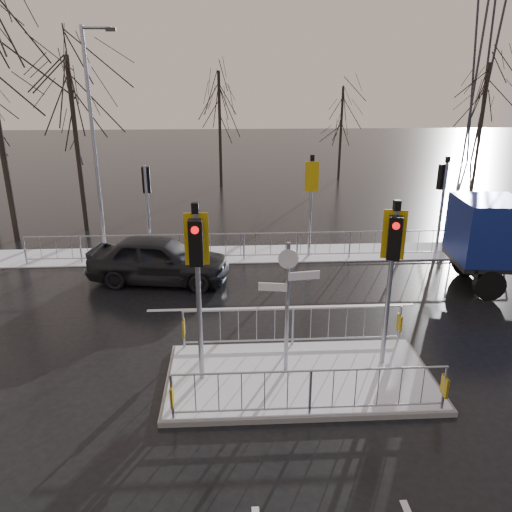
{
  "coord_description": "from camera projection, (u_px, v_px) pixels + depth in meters",
  "views": [
    {
      "loc": [
        -1.53,
        -9.64,
        6.45
      ],
      "look_at": [
        -0.8,
        3.38,
        1.8
      ],
      "focal_mm": 35.0,
      "sensor_mm": 36.0,
      "label": 1
    }
  ],
  "objects": [
    {
      "name": "tree_far_c",
      "position": [
        485.0,
        101.0,
        30.06
      ],
      "size": [
        4.0,
        4.0,
        7.55
      ],
      "color": "black",
      "rests_on": "ground"
    },
    {
      "name": "car_far_lane",
      "position": [
        159.0,
        259.0,
        16.54
      ],
      "size": [
        4.88,
        2.58,
        1.58
      ],
      "primitive_type": "imported",
      "rotation": [
        0.0,
        0.0,
        1.41
      ],
      "color": "black",
      "rests_on": "ground"
    },
    {
      "name": "traffic_island",
      "position": [
        300.0,
        365.0,
        11.19
      ],
      "size": [
        6.0,
        3.04,
        4.15
      ],
      "color": "slate",
      "rests_on": "ground"
    },
    {
      "name": "tree_far_a",
      "position": [
        219.0,
        107.0,
        30.27
      ],
      "size": [
        3.75,
        3.75,
        7.08
      ],
      "color": "black",
      "rests_on": "ground"
    },
    {
      "name": "far_kerb_fixtures",
      "position": [
        278.0,
        233.0,
        18.59
      ],
      "size": [
        18.0,
        0.65,
        3.83
      ],
      "color": "#969BA4",
      "rests_on": "ground"
    },
    {
      "name": "street_lamp_left",
      "position": [
        95.0,
        135.0,
        18.4
      ],
      "size": [
        1.25,
        0.18,
        8.2
      ],
      "color": "#969BA4",
      "rests_on": "ground"
    },
    {
      "name": "pylon_wires",
      "position": [
        475.0,
        13.0,
        36.7
      ],
      "size": [
        70.0,
        2.38,
        19.97
      ],
      "color": "#2D3033",
      "rests_on": "ground"
    },
    {
      "name": "tree_far_b",
      "position": [
        342.0,
        115.0,
        32.79
      ],
      "size": [
        3.25,
        3.25,
        6.14
      ],
      "color": "black",
      "rests_on": "ground"
    },
    {
      "name": "snow_verge",
      "position": [
        269.0,
        254.0,
        19.39
      ],
      "size": [
        30.0,
        2.0,
        0.04
      ],
      "primitive_type": "cube",
      "color": "white",
      "rests_on": "ground"
    },
    {
      "name": "lane_markings",
      "position": [
        302.0,
        388.0,
        10.99
      ],
      "size": [
        8.0,
        11.38,
        0.01
      ],
      "color": "silver",
      "rests_on": "ground"
    },
    {
      "name": "tree_near_b",
      "position": [
        73.0,
        111.0,
        20.92
      ],
      "size": [
        4.0,
        4.0,
        7.55
      ],
      "color": "black",
      "rests_on": "ground"
    },
    {
      "name": "ground",
      "position": [
        300.0,
        380.0,
        11.31
      ],
      "size": [
        120.0,
        120.0,
        0.0
      ],
      "primitive_type": "plane",
      "color": "black",
      "rests_on": "ground"
    }
  ]
}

